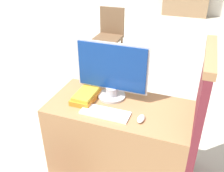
% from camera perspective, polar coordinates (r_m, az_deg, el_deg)
% --- Properties ---
extents(desk, '(1.14, 0.57, 0.74)m').
position_cam_1_polar(desk, '(2.21, 1.54, -12.47)').
color(desk, '#9E7047').
rests_on(desk, ground_plane).
extents(carrel_divider, '(0.07, 0.67, 1.26)m').
position_cam_1_polar(carrel_divider, '(2.01, 18.53, -9.07)').
color(carrel_divider, maroon).
rests_on(carrel_divider, ground_plane).
extents(monitor, '(0.59, 0.23, 0.48)m').
position_cam_1_polar(monitor, '(1.98, -0.05, 3.28)').
color(monitor, '#B7B7BC').
rests_on(monitor, desk).
extents(keyboard, '(0.37, 0.14, 0.02)m').
position_cam_1_polar(keyboard, '(1.89, -1.58, -6.18)').
color(keyboard, white).
rests_on(keyboard, desk).
extents(mouse, '(0.05, 0.10, 0.03)m').
position_cam_1_polar(mouse, '(1.83, 6.63, -7.43)').
color(mouse, silver).
rests_on(mouse, desk).
extents(book_stack, '(0.17, 0.27, 0.07)m').
position_cam_1_polar(book_stack, '(2.05, -6.03, -2.28)').
color(book_stack, orange).
rests_on(book_stack, desk).
extents(far_chair, '(0.44, 0.44, 0.93)m').
position_cam_1_polar(far_chair, '(4.46, -0.52, 12.17)').
color(far_chair, brown).
rests_on(far_chair, ground_plane).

